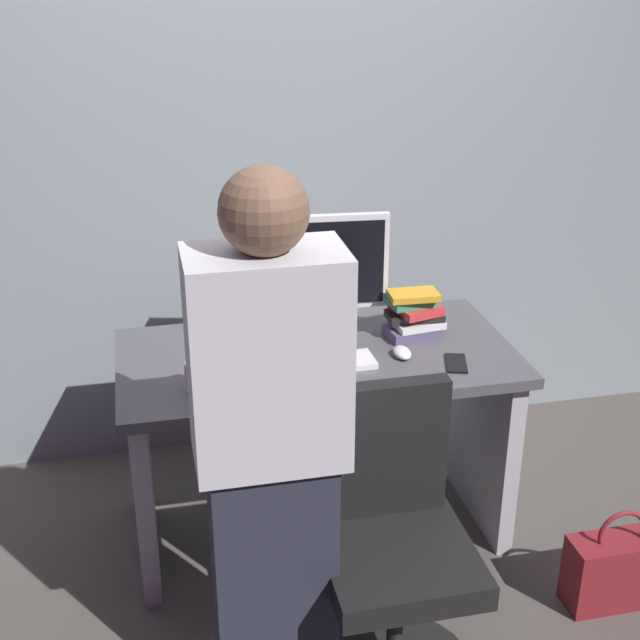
{
  "coord_description": "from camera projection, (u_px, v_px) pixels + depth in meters",
  "views": [
    {
      "loc": [
        -0.59,
        -2.71,
        2.11
      ],
      "look_at": [
        0.0,
        -0.05,
        0.91
      ],
      "focal_mm": 48.26,
      "sensor_mm": 36.0,
      "label": 1
    }
  ],
  "objects": [
    {
      "name": "book_stack",
      "position": [
        414.0,
        314.0,
        3.19
      ],
      "size": [
        0.22,
        0.19,
        0.18
      ],
      "color": "#594C72",
      "rests_on": "desk"
    },
    {
      "name": "person_at_desk",
      "position": [
        270.0,
        460.0,
        2.29
      ],
      "size": [
        0.4,
        0.24,
        1.64
      ],
      "color": "#262838",
      "rests_on": "ground"
    },
    {
      "name": "cell_phone",
      "position": [
        456.0,
        363.0,
        3.0
      ],
      "size": [
        0.11,
        0.16,
        0.01
      ],
      "primitive_type": "cube",
      "rotation": [
        0.0,
        0.0,
        -0.29
      ],
      "color": "black",
      "rests_on": "desk"
    },
    {
      "name": "handbag",
      "position": [
        616.0,
        569.0,
        2.95
      ],
      "size": [
        0.34,
        0.14,
        0.38
      ],
      "color": "maroon",
      "rests_on": "ground"
    },
    {
      "name": "keyboard",
      "position": [
        314.0,
        365.0,
        2.97
      ],
      "size": [
        0.43,
        0.14,
        0.02
      ],
      "primitive_type": "cube",
      "rotation": [
        0.0,
        0.0,
        0.03
      ],
      "color": "white",
      "rests_on": "desk"
    },
    {
      "name": "cup_near_keyboard",
      "position": [
        196.0,
        376.0,
        2.81
      ],
      "size": [
        0.07,
        0.07,
        0.1
      ],
      "primitive_type": "cylinder",
      "color": "white",
      "rests_on": "desk"
    },
    {
      "name": "office_chair",
      "position": [
        392.0,
        556.0,
        2.57
      ],
      "size": [
        0.52,
        0.52,
        0.94
      ],
      "color": "black",
      "rests_on": "ground"
    },
    {
      "name": "ground_plane",
      "position": [
        317.0,
        525.0,
        3.39
      ],
      "size": [
        9.0,
        9.0,
        0.0
      ],
      "primitive_type": "plane",
      "color": "#4C4742"
    },
    {
      "name": "monitor",
      "position": [
        316.0,
        268.0,
        3.14
      ],
      "size": [
        0.54,
        0.16,
        0.46
      ],
      "color": "silver",
      "rests_on": "desk"
    },
    {
      "name": "mouse",
      "position": [
        402.0,
        353.0,
        3.04
      ],
      "size": [
        0.06,
        0.1,
        0.03
      ],
      "primitive_type": "ellipsoid",
      "color": "white",
      "rests_on": "desk"
    },
    {
      "name": "desk",
      "position": [
        317.0,
        410.0,
        3.18
      ],
      "size": [
        1.42,
        0.73,
        0.76
      ],
      "color": "#4C4C51",
      "rests_on": "ground"
    },
    {
      "name": "wall_back",
      "position": [
        276.0,
        106.0,
        3.47
      ],
      "size": [
        6.4,
        0.1,
        3.0
      ],
      "primitive_type": "cube",
      "color": "gray",
      "rests_on": "ground"
    }
  ]
}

